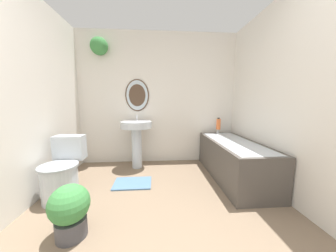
# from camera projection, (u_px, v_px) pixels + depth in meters

# --- Properties ---
(wall_back) EXTENTS (2.99, 0.29, 2.40)m
(wall_back) POSITION_uv_depth(u_px,v_px,m) (155.00, 96.00, 3.15)
(wall_back) COLOR silver
(wall_back) RESTS_ON ground_plane
(wall_left) EXTENTS (0.06, 2.81, 2.40)m
(wall_left) POSITION_uv_depth(u_px,v_px,m) (16.00, 96.00, 1.70)
(wall_left) COLOR silver
(wall_left) RESTS_ON ground_plane
(wall_right) EXTENTS (0.06, 2.81, 2.40)m
(wall_right) POSITION_uv_depth(u_px,v_px,m) (289.00, 97.00, 1.92)
(wall_right) COLOR silver
(wall_right) RESTS_ON ground_plane
(toilet) EXTENTS (0.41, 0.58, 0.71)m
(toilet) POSITION_uv_depth(u_px,v_px,m) (63.00, 173.00, 2.01)
(toilet) COLOR silver
(toilet) RESTS_ON ground_plane
(pedestal_sink) EXTENTS (0.53, 0.53, 0.92)m
(pedestal_sink) POSITION_uv_depth(u_px,v_px,m) (136.00, 134.00, 2.90)
(pedestal_sink) COLOR silver
(pedestal_sink) RESTS_ON ground_plane
(bathtub) EXTENTS (0.62, 1.53, 0.64)m
(bathtub) POSITION_uv_depth(u_px,v_px,m) (233.00, 159.00, 2.54)
(bathtub) COLOR #4C4742
(bathtub) RESTS_ON ground_plane
(shampoo_bottle) EXTENTS (0.08, 0.08, 0.22)m
(shampoo_bottle) POSITION_uv_depth(u_px,v_px,m) (218.00, 124.00, 3.12)
(shampoo_bottle) COLOR #DB6633
(shampoo_bottle) RESTS_ON bathtub
(potted_plant) EXTENTS (0.32, 0.32, 0.46)m
(potted_plant) POSITION_uv_depth(u_px,v_px,m) (70.00, 209.00, 1.41)
(potted_plant) COLOR #47474C
(potted_plant) RESTS_ON ground_plane
(bath_mat) EXTENTS (0.51, 0.36, 0.02)m
(bath_mat) POSITION_uv_depth(u_px,v_px,m) (133.00, 183.00, 2.37)
(bath_mat) COLOR #4C7093
(bath_mat) RESTS_ON ground_plane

